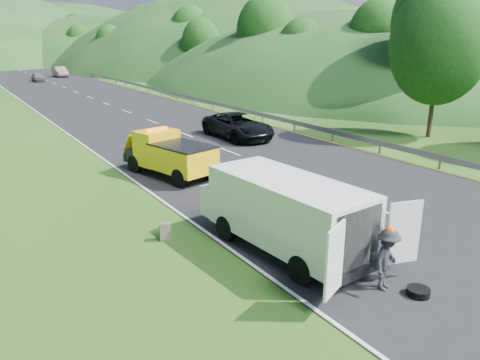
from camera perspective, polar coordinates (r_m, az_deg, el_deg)
ground at (r=18.46m, az=7.08°, el=-4.11°), size 320.00×320.00×0.00m
road_surface at (r=55.39m, az=-17.84°, el=9.58°), size 14.00×200.00×0.02m
guardrail at (r=69.37m, az=-14.74°, el=11.24°), size 0.06×140.00×1.52m
tree_line_right at (r=80.98m, az=-7.74°, el=12.44°), size 14.00×140.00×14.00m
hills_backdrop at (r=149.04m, az=-26.49°, el=13.01°), size 201.00×288.60×44.00m
tow_truck at (r=23.18m, az=-8.64°, el=3.15°), size 3.10×5.57×2.27m
white_van at (r=14.89m, az=5.34°, el=-3.69°), size 3.78×7.08×2.45m
woman at (r=17.19m, az=-0.62°, el=-5.64°), size 0.56×0.69×1.65m
child at (r=17.21m, az=-0.78°, el=-5.61°), size 0.58×0.51×1.00m
worker at (r=13.80m, az=17.14°, el=-12.60°), size 1.30×1.03×1.77m
suitcase at (r=16.15m, az=-9.09°, el=-6.22°), size 0.43×0.30×0.63m
spare_tire at (r=13.78m, az=20.84°, el=-13.05°), size 0.62×0.62×0.20m
passing_suv at (r=31.75m, az=-0.26°, el=5.14°), size 2.74×5.93×1.65m
dist_car_a at (r=76.97m, az=-23.36°, el=10.96°), size 1.50×3.74×1.27m
dist_car_b at (r=84.34m, az=-21.02°, el=11.66°), size 1.70×4.87×1.61m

